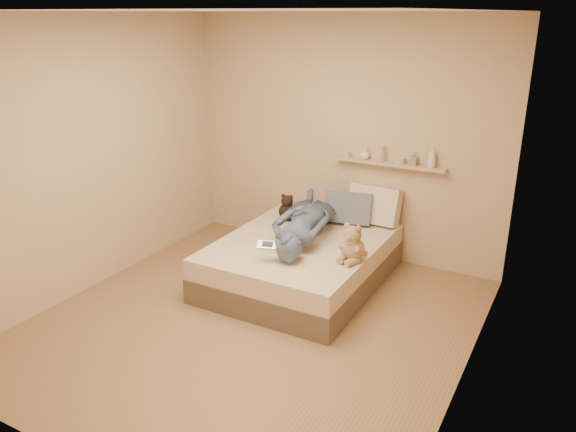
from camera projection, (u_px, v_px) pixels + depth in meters
The scene contains 10 objects.
room at pixel (249, 182), 4.53m from camera, with size 3.80×3.80×3.80m.
bed at pixel (301, 261), 5.66m from camera, with size 1.50×1.90×0.45m.
game_console at pixel (268, 245), 5.06m from camera, with size 0.20×0.13×0.06m.
teddy_bear at pixel (352, 246), 5.08m from camera, with size 0.30×0.29×0.36m.
dark_plush at pixel (287, 209), 6.10m from camera, with size 0.19×0.19×0.30m.
pillow_cream at pixel (374, 205), 6.00m from camera, with size 0.55×0.16×0.40m, color #C2B199.
pillow_grey at pixel (348, 208), 6.00m from camera, with size 0.50×0.14×0.34m, color slate.
person at pixel (305, 220), 5.62m from camera, with size 0.54×1.49×0.36m, color slate.
wall_shelf at pixel (389, 164), 5.86m from camera, with size 1.20×0.12×0.03m, color tan.
shelf_bottles at pixel (398, 156), 5.79m from camera, with size 0.99×0.13×0.21m.
Camera 1 is at (2.37, -3.66, 2.59)m, focal length 35.00 mm.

